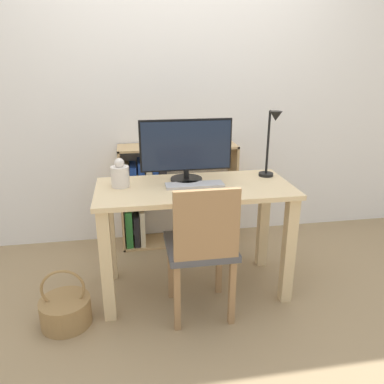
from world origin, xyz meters
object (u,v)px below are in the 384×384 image
Objects in this scene: vase at (120,175)px; desk_lamp at (272,138)px; keyboard at (194,185)px; bookshelf at (158,194)px; basket at (66,310)px; monitor at (186,148)px; chair at (202,246)px.

vase is 1.00m from desk_lamp.
bookshelf is (-0.18, 0.73, -0.31)m from keyboard.
desk_lamp is 1.23× the size of basket.
basket is at bearing -139.39° from vase.
vase reaches higher than basket.
desk_lamp reaches higher than monitor.
vase is 0.81m from bookshelf.
monitor is at bearing 7.84° from vase.
keyboard is 0.41m from chair.
basket is (-0.82, -0.24, -0.66)m from keyboard.
basket is at bearing -166.49° from desk_lamp.
keyboard is at bearing -8.54° from vase.
basket is at bearing -163.55° from keyboard.
bookshelf reaches higher than keyboard.
chair is 0.90m from basket.
bookshelf is at bearing 103.89° from monitor.
chair is at bearing -144.19° from desk_lamp.
basket is at bearing -154.92° from monitor.
monitor reaches higher than basket.
desk_lamp is 1.67m from basket.
bookshelf reaches higher than basket.
monitor is 1.63× the size of keyboard.
vase is 0.21× the size of chair.
desk_lamp reaches higher than vase.
bookshelf is at bearing 137.29° from desk_lamp.
keyboard is 0.81m from bookshelf.
monitor is 1.63× the size of basket.
vase reaches higher than chair.
monitor is 3.26× the size of vase.
chair is at bearing -80.47° from bookshelf.
keyboard is at bearing 87.13° from chair.
keyboard is 0.42× the size of chair.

